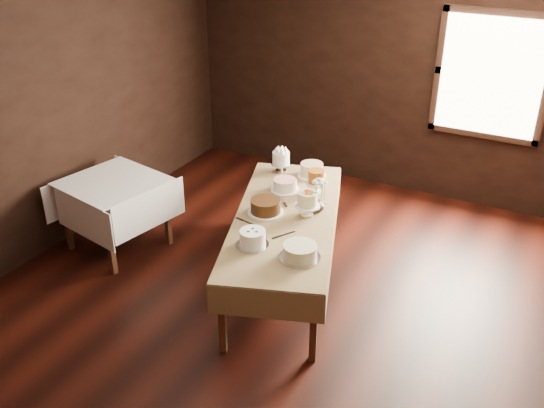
% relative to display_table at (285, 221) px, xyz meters
% --- Properties ---
extents(floor, '(5.00, 6.00, 0.01)m').
position_rel_display_table_xyz_m(floor, '(-0.03, -0.41, -0.68)').
color(floor, black).
rests_on(floor, ground).
extents(wall_back, '(5.00, 0.02, 2.80)m').
position_rel_display_table_xyz_m(wall_back, '(-0.03, 2.59, 0.72)').
color(wall_back, black).
rests_on(wall_back, ground).
extents(wall_left, '(0.02, 6.00, 2.80)m').
position_rel_display_table_xyz_m(wall_left, '(-2.53, -0.41, 0.72)').
color(wall_left, black).
rests_on(wall_left, ground).
extents(window, '(1.10, 0.05, 1.30)m').
position_rel_display_table_xyz_m(window, '(1.27, 2.53, 0.92)').
color(window, '#FFEABF').
rests_on(window, wall_back).
extents(display_table, '(1.66, 2.54, 0.73)m').
position_rel_display_table_xyz_m(display_table, '(0.00, 0.00, 0.00)').
color(display_table, '#412313').
rests_on(display_table, ground).
extents(side_table, '(1.09, 1.09, 0.78)m').
position_rel_display_table_xyz_m(side_table, '(-1.87, -0.25, 0.01)').
color(side_table, '#412313').
rests_on(side_table, ground).
extents(cake_meringue, '(0.24, 0.24, 0.24)m').
position_rel_display_table_xyz_m(cake_meringue, '(-0.50, 0.87, 0.16)').
color(cake_meringue, silver).
rests_on(cake_meringue, display_table).
extents(cake_speckled, '(0.34, 0.34, 0.14)m').
position_rel_display_table_xyz_m(cake_speckled, '(-0.16, 0.93, 0.12)').
color(cake_speckled, white).
rests_on(cake_speckled, display_table).
extents(cake_lattice, '(0.30, 0.30, 0.11)m').
position_rel_display_table_xyz_m(cake_lattice, '(-0.25, 0.48, 0.11)').
color(cake_lattice, white).
rests_on(cake_lattice, display_table).
extents(cake_caramel, '(0.23, 0.23, 0.26)m').
position_rel_display_table_xyz_m(cake_caramel, '(0.05, 0.58, 0.16)').
color(cake_caramel, white).
rests_on(cake_caramel, display_table).
extents(cake_chocolate, '(0.40, 0.40, 0.13)m').
position_rel_display_table_xyz_m(cake_chocolate, '(-0.19, -0.03, 0.12)').
color(cake_chocolate, white).
rests_on(cake_chocolate, display_table).
extents(cake_flowers, '(0.24, 0.24, 0.25)m').
position_rel_display_table_xyz_m(cake_flowers, '(0.17, 0.11, 0.16)').
color(cake_flowers, white).
rests_on(cake_flowers, display_table).
extents(cake_swirl, '(0.32, 0.32, 0.14)m').
position_rel_display_table_xyz_m(cake_swirl, '(-0.01, -0.60, 0.12)').
color(cake_swirl, silver).
rests_on(cake_swirl, display_table).
extents(cake_cream, '(0.38, 0.38, 0.12)m').
position_rel_display_table_xyz_m(cake_cream, '(0.43, -0.59, 0.11)').
color(cake_cream, silver).
rests_on(cake_cream, display_table).
extents(cake_server_a, '(0.14, 0.22, 0.01)m').
position_rel_display_table_xyz_m(cake_server_a, '(0.17, -0.29, 0.06)').
color(cake_server_a, silver).
rests_on(cake_server_a, display_table).
extents(cake_server_c, '(0.18, 0.20, 0.01)m').
position_rel_display_table_xyz_m(cake_server_c, '(-0.18, 0.29, 0.06)').
color(cake_server_c, silver).
rests_on(cake_server_c, display_table).
extents(cake_server_d, '(0.14, 0.22, 0.01)m').
position_rel_display_table_xyz_m(cake_server_d, '(0.21, 0.34, 0.06)').
color(cake_server_d, silver).
rests_on(cake_server_d, display_table).
extents(cake_server_e, '(0.24, 0.07, 0.01)m').
position_rel_display_table_xyz_m(cake_server_e, '(-0.22, -0.28, 0.06)').
color(cake_server_e, silver).
rests_on(cake_server_e, display_table).
extents(flower_vase, '(0.16, 0.16, 0.12)m').
position_rel_display_table_xyz_m(flower_vase, '(0.23, 0.24, 0.11)').
color(flower_vase, '#2D2823').
rests_on(flower_vase, display_table).
extents(flower_bouquet, '(0.14, 0.14, 0.20)m').
position_rel_display_table_xyz_m(flower_bouquet, '(0.23, 0.24, 0.29)').
color(flower_bouquet, white).
rests_on(flower_bouquet, flower_vase).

